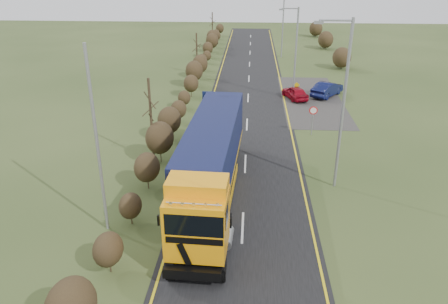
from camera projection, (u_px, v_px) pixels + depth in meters
name	position (u px, v px, depth m)	size (l,w,h in m)	color
ground	(244.00, 191.00, 27.06)	(160.00, 160.00, 0.00)	#2E401B
road	(247.00, 133.00, 36.18)	(8.00, 120.00, 0.02)	black
layby	(311.00, 99.00, 44.94)	(6.00, 18.00, 0.02)	#2D2B28
lane_markings	(247.00, 134.00, 35.89)	(7.52, 116.00, 0.01)	yellow
hedgerow	(170.00, 122.00, 33.95)	(2.24, 102.04, 6.05)	#302315
lorry	(211.00, 160.00, 25.28)	(3.32, 16.20, 4.48)	black
car_red_hatchback	(295.00, 93.00, 44.77)	(1.57, 3.90, 1.33)	maroon
car_blue_sedan	(327.00, 89.00, 45.67)	(1.60, 4.60, 1.51)	#0A0F39
streetlight_near	(342.00, 99.00, 25.42)	(2.18, 0.21, 10.33)	gray
streetlight_mid	(295.00, 50.00, 42.99)	(1.93, 0.18, 9.08)	gray
streetlight_far	(282.00, 26.00, 62.30)	(1.77, 0.18, 8.30)	gray
left_pole	(97.00, 144.00, 21.36)	(0.16, 0.16, 9.79)	gray
speed_sign	(313.00, 115.00, 35.08)	(0.68, 0.10, 2.45)	gray
warning_board	(296.00, 88.00, 45.22)	(0.62, 0.11, 1.61)	gray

